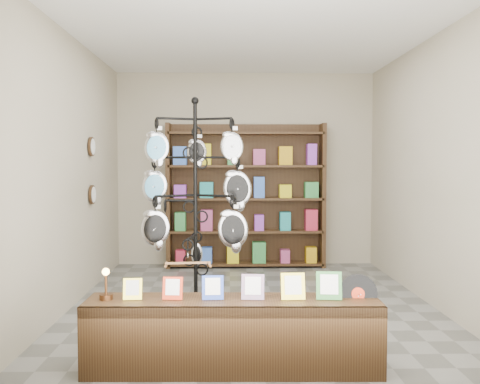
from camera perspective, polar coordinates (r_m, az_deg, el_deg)
name	(u,v)px	position (r m, az deg, el deg)	size (l,w,h in m)	color
ground	(252,305)	(6.11, 1.34, -12.00)	(5.00, 5.00, 0.00)	slate
room_envelope	(253,140)	(5.91, 1.36, 5.60)	(5.00, 5.00, 5.00)	#AA9F89
display_tree	(195,196)	(5.11, -4.78, -0.38)	(1.14, 0.93, 2.22)	black
front_shelf	(233,335)	(4.23, -0.76, -14.96)	(2.25, 0.51, 0.79)	black
back_shelving	(246,200)	(8.22, 0.62, -0.86)	(2.42, 0.36, 2.20)	black
wall_clocks	(92,171)	(6.91, -15.51, 2.21)	(0.03, 0.24, 0.84)	black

